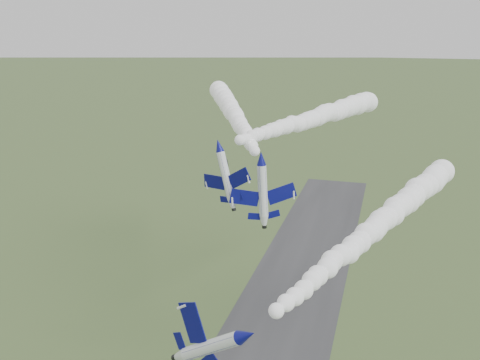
% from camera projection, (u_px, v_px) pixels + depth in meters
% --- Properties ---
extents(jet_lead, '(6.76, 13.16, 9.29)m').
position_uv_depth(jet_lead, '(246.00, 336.00, 54.69)').
color(jet_lead, white).
extents(smoke_trail_jet_lead, '(23.29, 58.53, 4.63)m').
position_uv_depth(smoke_trail_jet_lead, '(379.00, 224.00, 80.04)').
color(smoke_trail_jet_lead, white).
extents(jet_pair_left, '(9.56, 11.43, 3.77)m').
position_uv_depth(jet_pair_left, '(218.00, 146.00, 85.55)').
color(jet_pair_left, white).
extents(smoke_trail_jet_pair_left, '(24.67, 50.10, 4.65)m').
position_uv_depth(smoke_trail_jet_pair_left, '(314.00, 118.00, 107.13)').
color(smoke_trail_jet_pair_left, white).
extents(jet_pair_right, '(10.71, 12.23, 3.22)m').
position_uv_depth(jet_pair_right, '(261.00, 158.00, 83.92)').
color(jet_pair_right, white).
extents(smoke_trail_jet_pair_right, '(28.33, 54.13, 4.77)m').
position_uv_depth(smoke_trail_jet_pair_right, '(233.00, 114.00, 113.82)').
color(smoke_trail_jet_pair_right, white).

